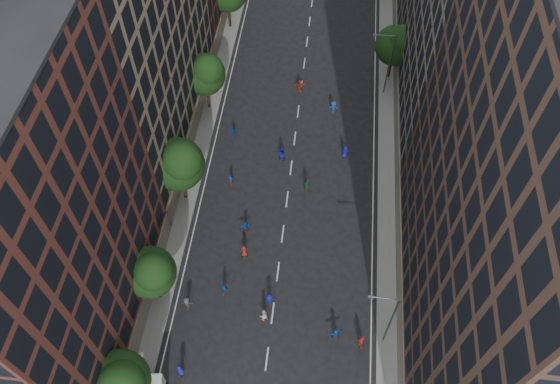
# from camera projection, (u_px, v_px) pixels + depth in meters

# --- Properties ---
(ground) EXTENTS (240.00, 240.00, 0.00)m
(ground) POSITION_uv_depth(u_px,v_px,m) (298.00, 114.00, 68.05)
(ground) COLOR black
(ground) RESTS_ON ground
(sidewalk_left) EXTENTS (4.00, 105.00, 0.15)m
(sidewalk_left) POSITION_uv_depth(u_px,v_px,m) (214.00, 66.00, 73.10)
(sidewalk_left) COLOR slate
(sidewalk_left) RESTS_ON ground
(sidewalk_right) EXTENTS (4.00, 105.00, 0.15)m
(sidewalk_right) POSITION_uv_depth(u_px,v_px,m) (394.00, 80.00, 71.55)
(sidewalk_right) COLOR slate
(sidewalk_right) RESTS_ON ground
(bldg_left_a) EXTENTS (14.00, 22.00, 30.00)m
(bldg_left_a) POSITION_uv_depth(u_px,v_px,m) (12.00, 237.00, 40.33)
(bldg_left_a) COLOR #542920
(bldg_left_a) RESTS_ON ground
(bldg_left_b) EXTENTS (14.00, 26.00, 34.00)m
(bldg_left_b) POSITION_uv_depth(u_px,v_px,m) (102.00, 13.00, 52.55)
(bldg_left_b) COLOR #806E53
(bldg_left_b) RESTS_ON ground
(bldg_right_a) EXTENTS (14.00, 30.00, 36.00)m
(bldg_right_a) POSITION_uv_depth(u_px,v_px,m) (545.00, 218.00, 37.75)
(bldg_right_a) COLOR #432E24
(bldg_right_a) RESTS_ON ground
(tree_left_0) EXTENTS (5.20, 5.20, 8.83)m
(tree_left_0) POSITION_uv_depth(u_px,v_px,m) (119.00, 383.00, 43.05)
(tree_left_0) COLOR black
(tree_left_0) RESTS_ON ground
(tree_left_1) EXTENTS (4.80, 4.80, 8.21)m
(tree_left_1) POSITION_uv_depth(u_px,v_px,m) (151.00, 272.00, 49.15)
(tree_left_1) COLOR black
(tree_left_1) RESTS_ON ground
(tree_left_2) EXTENTS (5.60, 5.60, 9.45)m
(tree_left_2) POSITION_uv_depth(u_px,v_px,m) (179.00, 163.00, 55.41)
(tree_left_2) COLOR black
(tree_left_2) RESTS_ON ground
(tree_left_3) EXTENTS (5.00, 5.00, 8.58)m
(tree_left_3) POSITION_uv_depth(u_px,v_px,m) (206.00, 73.00, 63.94)
(tree_left_3) COLOR black
(tree_left_3) RESTS_ON ground
(tree_right_a) EXTENTS (5.00, 5.00, 8.39)m
(tree_right_a) POSITION_uv_depth(u_px,v_px,m) (397.00, 44.00, 67.27)
(tree_right_a) COLOR black
(tree_right_a) RESTS_ON ground
(streetlamp_near) EXTENTS (2.64, 0.22, 9.06)m
(streetlamp_near) POSITION_uv_depth(u_px,v_px,m) (389.00, 318.00, 47.02)
(streetlamp_near) COLOR #595B60
(streetlamp_near) RESTS_ON ground
(streetlamp_far) EXTENTS (2.64, 0.22, 9.06)m
(streetlamp_far) POSITION_uv_depth(u_px,v_px,m) (388.00, 62.00, 66.07)
(streetlamp_far) COLOR #595B60
(streetlamp_far) RESTS_ON ground
(skater_0) EXTENTS (0.93, 0.78, 1.62)m
(skater_0) POSITION_uv_depth(u_px,v_px,m) (180.00, 370.00, 48.75)
(skater_0) COLOR #1520B0
(skater_0) RESTS_ON ground
(skater_3) EXTENTS (1.22, 0.90, 1.68)m
(skater_3) POSITION_uv_depth(u_px,v_px,m) (270.00, 300.00, 52.65)
(skater_3) COLOR #121998
(skater_3) RESTS_ON ground
(skater_4) EXTENTS (1.01, 0.61, 1.61)m
(skater_4) POSITION_uv_depth(u_px,v_px,m) (224.00, 289.00, 53.37)
(skater_4) COLOR #1449A8
(skater_4) RESTS_ON ground
(skater_5) EXTENTS (1.61, 1.04, 1.66)m
(skater_5) POSITION_uv_depth(u_px,v_px,m) (336.00, 334.00, 50.67)
(skater_5) COLOR #144EA7
(skater_5) RESTS_ON ground
(skater_6) EXTENTS (0.83, 0.61, 1.54)m
(skater_6) POSITION_uv_depth(u_px,v_px,m) (244.00, 251.00, 55.85)
(skater_6) COLOR maroon
(skater_6) RESTS_ON ground
(skater_7) EXTENTS (0.77, 0.64, 1.80)m
(skater_7) POSITION_uv_depth(u_px,v_px,m) (361.00, 341.00, 50.22)
(skater_7) COLOR maroon
(skater_7) RESTS_ON ground
(skater_8) EXTENTS (1.06, 0.97, 1.76)m
(skater_8) POSITION_uv_depth(u_px,v_px,m) (264.00, 315.00, 51.69)
(skater_8) COLOR white
(skater_8) RESTS_ON ground
(skater_9) EXTENTS (1.06, 0.66, 1.57)m
(skater_9) POSITION_uv_depth(u_px,v_px,m) (187.00, 303.00, 52.52)
(skater_9) COLOR #444449
(skater_9) RESTS_ON ground
(skater_10) EXTENTS (1.15, 0.58, 1.88)m
(skater_10) POSITION_uv_depth(u_px,v_px,m) (307.00, 186.00, 60.48)
(skater_10) COLOR #1D633A
(skater_10) RESTS_ON ground
(skater_11) EXTENTS (1.45, 0.92, 1.49)m
(skater_11) POSITION_uv_depth(u_px,v_px,m) (245.00, 227.00, 57.58)
(skater_11) COLOR blue
(skater_11) RESTS_ON ground
(skater_12) EXTENTS (0.98, 0.80, 1.72)m
(skater_12) POSITION_uv_depth(u_px,v_px,m) (345.00, 152.00, 63.39)
(skater_12) COLOR #16139F
(skater_12) RESTS_ON ground
(skater_13) EXTENTS (0.60, 0.43, 1.53)m
(skater_13) POSITION_uv_depth(u_px,v_px,m) (231.00, 180.00, 61.15)
(skater_13) COLOR #142FA4
(skater_13) RESTS_ON ground
(skater_14) EXTENTS (1.05, 0.88, 1.95)m
(skater_14) POSITION_uv_depth(u_px,v_px,m) (282.00, 154.00, 63.08)
(skater_14) COLOR #171ABE
(skater_14) RESTS_ON ground
(skater_15) EXTENTS (1.18, 0.71, 1.80)m
(skater_15) POSITION_uv_depth(u_px,v_px,m) (333.00, 108.00, 67.49)
(skater_15) COLOR #154BAD
(skater_15) RESTS_ON ground
(skater_16) EXTENTS (0.93, 0.49, 1.52)m
(skater_16) POSITION_uv_depth(u_px,v_px,m) (233.00, 132.00, 65.31)
(skater_16) COLOR #173EBB
(skater_16) RESTS_ON ground
(skater_17) EXTENTS (1.76, 0.89, 1.81)m
(skater_17) POSITION_uv_depth(u_px,v_px,m) (300.00, 86.00, 69.68)
(skater_17) COLOR #AD331C
(skater_17) RESTS_ON ground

